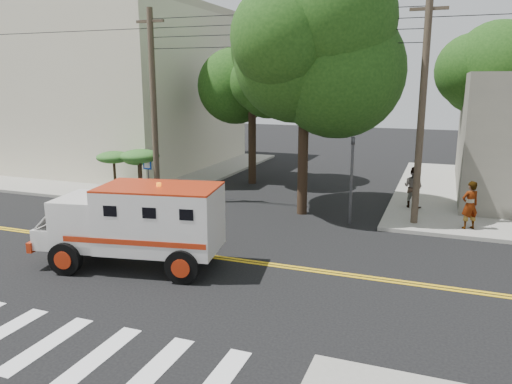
% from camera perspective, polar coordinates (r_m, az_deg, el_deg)
% --- Properties ---
extents(ground, '(100.00, 100.00, 0.00)m').
position_cam_1_polar(ground, '(17.05, -5.62, -7.30)').
color(ground, black).
rests_on(ground, ground).
extents(sidewalk_nw, '(17.00, 17.00, 0.15)m').
position_cam_1_polar(sidewalk_nw, '(35.15, -15.71, 2.78)').
color(sidewalk_nw, gray).
rests_on(sidewalk_nw, ground).
extents(building_left, '(16.00, 14.00, 10.00)m').
position_cam_1_polar(building_left, '(37.09, -17.34, 11.07)').
color(building_left, beige).
rests_on(building_left, sidewalk_nw).
extents(utility_pole_left, '(0.28, 0.28, 9.00)m').
position_cam_1_polar(utility_pole_left, '(24.06, -11.60, 9.29)').
color(utility_pole_left, '#382D23').
rests_on(utility_pole_left, ground).
extents(utility_pole_right, '(0.28, 0.28, 9.00)m').
position_cam_1_polar(utility_pole_right, '(20.59, 18.39, 8.39)').
color(utility_pole_right, '#382D23').
rests_on(utility_pole_right, ground).
extents(tree_main, '(6.08, 5.70, 9.85)m').
position_cam_1_polar(tree_main, '(21.25, 6.62, 16.34)').
color(tree_main, black).
rests_on(tree_main, ground).
extents(tree_left, '(4.48, 4.20, 7.70)m').
position_cam_1_polar(tree_left, '(27.92, 0.01, 12.49)').
color(tree_left, black).
rests_on(tree_left, ground).
extents(tree_right, '(4.80, 4.50, 8.20)m').
position_cam_1_polar(tree_right, '(30.15, 24.43, 12.09)').
color(tree_right, black).
rests_on(tree_right, ground).
extents(traffic_signal, '(0.15, 0.18, 3.60)m').
position_cam_1_polar(traffic_signal, '(20.53, 10.90, 2.39)').
color(traffic_signal, '#3F3F42').
rests_on(traffic_signal, ground).
extents(accessibility_sign, '(0.45, 0.10, 2.02)m').
position_cam_1_polar(accessibility_sign, '(24.89, -12.24, 2.09)').
color(accessibility_sign, '#3F3F42').
rests_on(accessibility_sign, ground).
extents(palm_planter, '(3.52, 2.63, 2.36)m').
position_cam_1_polar(palm_planter, '(25.89, -14.03, 3.03)').
color(palm_planter, '#1E3314').
rests_on(palm_planter, sidewalk_nw).
extents(armored_truck, '(6.10, 3.18, 2.65)m').
position_cam_1_polar(armored_truck, '(16.03, -13.39, -3.24)').
color(armored_truck, silver).
rests_on(armored_truck, ground).
extents(pedestrian_a, '(0.83, 0.75, 1.89)m').
position_cam_1_polar(pedestrian_a, '(20.94, 23.25, -1.38)').
color(pedestrian_a, gray).
rests_on(pedestrian_a, sidewalk_ne).
extents(pedestrian_b, '(1.13, 1.04, 1.87)m').
position_cam_1_polar(pedestrian_b, '(23.62, 17.51, 0.53)').
color(pedestrian_b, gray).
rests_on(pedestrian_b, sidewalk_ne).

